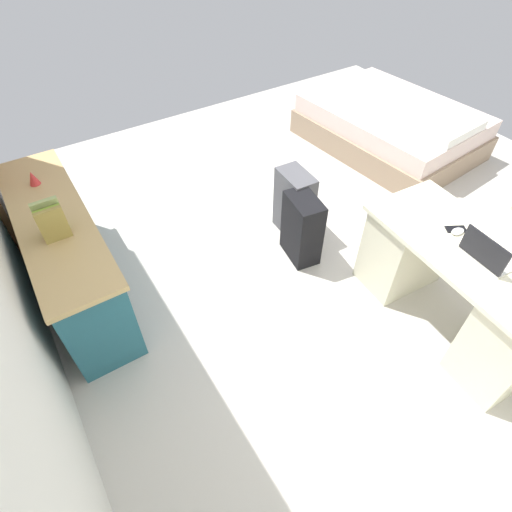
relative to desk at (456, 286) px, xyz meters
name	(u,v)px	position (x,y,z in m)	size (l,w,h in m)	color
ground_plane	(334,240)	(1.12, 0.11, -0.39)	(6.01, 6.01, 0.00)	beige
desk	(456,286)	(0.00, 0.00, 0.00)	(1.48, 0.76, 0.74)	beige
credenza	(68,255)	(1.80, 2.23, -0.01)	(1.80, 0.48, 0.76)	#235B6B
bed	(391,127)	(2.07, -1.51, -0.14)	(2.01, 1.56, 0.58)	gray
suitcase_black	(302,228)	(1.15, 0.49, -0.08)	(0.36, 0.22, 0.61)	black
suitcase_spare_grey	(294,203)	(1.45, 0.35, -0.07)	(0.36, 0.22, 0.62)	#4C4C51
laptop	(487,254)	(-0.08, 0.01, 0.40)	(0.32, 0.24, 0.21)	silver
computer_mouse	(458,231)	(0.17, -0.05, 0.37)	(0.06, 0.10, 0.03)	white
cell_phone_by_mouse	(456,229)	(0.20, -0.07, 0.36)	(0.07, 0.14, 0.01)	black
book_row	(52,221)	(1.59, 2.23, 0.48)	(0.15, 0.17, 0.24)	olive
figurine_small	(33,178)	(2.26, 2.23, 0.43)	(0.08, 0.08, 0.11)	red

